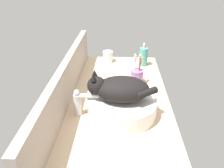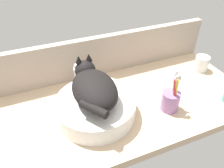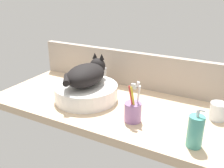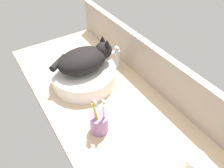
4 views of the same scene
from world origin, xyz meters
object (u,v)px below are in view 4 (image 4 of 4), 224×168
object	(u,v)px
faucet	(115,57)
toothbrush_cup	(99,123)
sink_basin	(84,76)
cat	(85,59)
water_glass	(194,165)

from	to	relation	value
faucet	toothbrush_cup	bearing A→B (deg)	-41.59
sink_basin	faucet	distance (cm)	20.28
sink_basin	faucet	size ratio (longest dim) A/B	2.44
cat	faucet	bearing A→B (deg)	94.59
cat	water_glass	size ratio (longest dim) A/B	4.00
cat	faucet	world-z (taller)	cat
sink_basin	faucet	world-z (taller)	faucet
sink_basin	cat	distance (cm)	9.95
sink_basin	toothbrush_cup	xyz separation A→B (cm)	(30.82, -8.79, 0.81)
faucet	toothbrush_cup	xyz separation A→B (cm)	(32.39, -28.75, -2.40)
cat	faucet	xyz separation A→B (cm)	(-1.49, 18.60, -6.64)
sink_basin	toothbrush_cup	world-z (taller)	toothbrush_cup
water_glass	faucet	bearing A→B (deg)	171.96
toothbrush_cup	water_glass	bearing A→B (deg)	30.36
toothbrush_cup	sink_basin	bearing A→B (deg)	164.09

